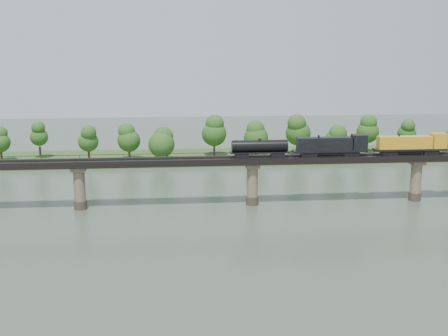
{
  "coord_description": "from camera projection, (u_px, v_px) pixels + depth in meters",
  "views": [
    {
      "loc": [
        -18.49,
        -97.19,
        36.91
      ],
      "look_at": [
        -6.7,
        30.0,
        9.0
      ],
      "focal_mm": 45.0,
      "sensor_mm": 36.0,
      "label": 1
    }
  ],
  "objects": [
    {
      "name": "bridge_superstructure",
      "position": [
        253.0,
        156.0,
        130.76
      ],
      "size": [
        220.0,
        4.9,
        0.75
      ],
      "color": "black",
      "rests_on": "bridge"
    },
    {
      "name": "ground",
      "position": [
        275.0,
        249.0,
        104.09
      ],
      "size": [
        400.0,
        400.0,
        0.0
      ],
      "primitive_type": "plane",
      "color": "#364435",
      "rests_on": "ground"
    },
    {
      "name": "bridge",
      "position": [
        252.0,
        182.0,
        132.11
      ],
      "size": [
        236.0,
        30.0,
        11.5
      ],
      "color": "#473A2D",
      "rests_on": "ground"
    },
    {
      "name": "freight_train",
      "position": [
        384.0,
        145.0,
        133.16
      ],
      "size": [
        71.63,
        2.79,
        4.93
      ],
      "color": "black",
      "rests_on": "bridge"
    },
    {
      "name": "far_bank",
      "position": [
        229.0,
        157.0,
        186.61
      ],
      "size": [
        300.0,
        24.0,
        1.6
      ],
      "primitive_type": "cube",
      "color": "#2B461C",
      "rests_on": "ground"
    },
    {
      "name": "far_treeline",
      "position": [
        205.0,
        135.0,
        179.8
      ],
      "size": [
        289.06,
        17.54,
        13.6
      ],
      "color": "#382619",
      "rests_on": "far_bank"
    }
  ]
}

